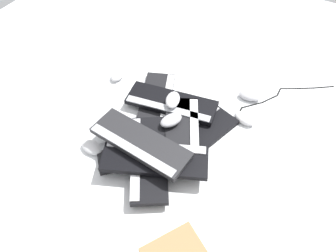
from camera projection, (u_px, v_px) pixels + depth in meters
name	position (u px, v px, depth m)	size (l,w,h in m)	color
ground_plane	(180.00, 142.00, 1.50)	(3.20, 3.20, 0.00)	white
keyboard_0	(195.00, 138.00, 1.50)	(0.28, 0.46, 0.03)	black
keyboard_1	(156.00, 104.00, 1.64)	(0.31, 0.46, 0.03)	black
keyboard_2	(147.00, 149.00, 1.46)	(0.42, 0.41, 0.03)	black
keyboard_3	(148.00, 158.00, 1.39)	(0.36, 0.45, 0.03)	black
keyboard_4	(155.00, 159.00, 1.35)	(0.46, 0.31, 0.03)	black
keyboard_5	(140.00, 143.00, 1.37)	(0.45, 0.19, 0.03)	#232326
keyboard_6	(171.00, 103.00, 1.60)	(0.46, 0.22, 0.03)	black
keyboard_7	(182.00, 135.00, 1.47)	(0.34, 0.46, 0.03)	black
mouse_0	(250.00, 96.00, 1.67)	(0.11, 0.07, 0.04)	#B7B7BC
mouse_1	(92.00, 147.00, 1.46)	(0.11, 0.07, 0.04)	silver
mouse_2	(118.00, 74.00, 1.77)	(0.11, 0.07, 0.04)	silver
mouse_3	(173.00, 100.00, 1.56)	(0.11, 0.07, 0.04)	silver
mouse_4	(171.00, 120.00, 1.48)	(0.11, 0.07, 0.04)	#B7B7BC
mouse_5	(245.00, 118.00, 1.57)	(0.11, 0.07, 0.04)	silver
cable_0	(280.00, 96.00, 1.69)	(0.37, 0.50, 0.01)	black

